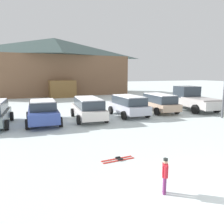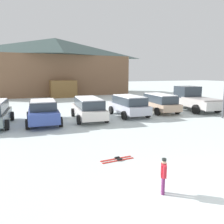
{
  "view_description": "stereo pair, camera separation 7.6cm",
  "coord_description": "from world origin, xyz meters",
  "px_view_note": "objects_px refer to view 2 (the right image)",
  "views": [
    {
      "loc": [
        -5.0,
        -2.86,
        3.36
      ],
      "look_at": [
        0.13,
        8.87,
        1.1
      ],
      "focal_mm": 35.0,
      "sensor_mm": 36.0,
      "label": 1
    },
    {
      "loc": [
        -4.93,
        -2.89,
        3.36
      ],
      "look_at": [
        0.13,
        8.87,
        1.1
      ],
      "focal_mm": 35.0,
      "sensor_mm": 36.0,
      "label": 2
    }
  ],
  "objects_px": {
    "parked_white_suv": "(89,108)",
    "skier_child_in_red_jacket": "(164,174)",
    "parked_beige_suv": "(160,102)",
    "pair_of_skis": "(117,159)",
    "parked_silver_wagon": "(129,105)",
    "parked_blue_hatchback": "(43,112)",
    "ski_lodge": "(56,66)",
    "pickup_truck": "(193,99)"
  },
  "relations": [
    {
      "from": "parked_white_suv",
      "to": "skier_child_in_red_jacket",
      "type": "bearing_deg",
      "value": -95.92
    },
    {
      "from": "parked_silver_wagon",
      "to": "parked_white_suv",
      "type": "bearing_deg",
      "value": -177.99
    },
    {
      "from": "pair_of_skis",
      "to": "parked_blue_hatchback",
      "type": "bearing_deg",
      "value": 104.17
    },
    {
      "from": "parked_beige_suv",
      "to": "pickup_truck",
      "type": "xyz_separation_m",
      "value": [
        3.52,
        -0.25,
        0.13
      ]
    },
    {
      "from": "pair_of_skis",
      "to": "ski_lodge",
      "type": "bearing_deg",
      "value": 85.06
    },
    {
      "from": "parked_silver_wagon",
      "to": "parked_beige_suv",
      "type": "height_order",
      "value": "parked_silver_wagon"
    },
    {
      "from": "ski_lodge",
      "to": "pair_of_skis",
      "type": "distance_m",
      "value": 29.71
    },
    {
      "from": "parked_blue_hatchback",
      "to": "pair_of_skis",
      "type": "distance_m",
      "value": 8.04
    },
    {
      "from": "parked_white_suv",
      "to": "pair_of_skis",
      "type": "height_order",
      "value": "parked_white_suv"
    },
    {
      "from": "pair_of_skis",
      "to": "parked_white_suv",
      "type": "bearing_deg",
      "value": 80.9
    },
    {
      "from": "parked_blue_hatchback",
      "to": "parked_white_suv",
      "type": "xyz_separation_m",
      "value": [
        3.21,
        0.08,
        0.05
      ]
    },
    {
      "from": "parked_white_suv",
      "to": "parked_beige_suv",
      "type": "distance_m",
      "value": 6.7
    },
    {
      "from": "parked_blue_hatchback",
      "to": "pickup_truck",
      "type": "xyz_separation_m",
      "value": [
        13.41,
        0.4,
        0.17
      ]
    },
    {
      "from": "skier_child_in_red_jacket",
      "to": "parked_silver_wagon",
      "type": "bearing_deg",
      "value": 67.18
    },
    {
      "from": "parked_beige_suv",
      "to": "pickup_truck",
      "type": "bearing_deg",
      "value": -4.15
    },
    {
      "from": "parked_silver_wagon",
      "to": "parked_beige_suv",
      "type": "xyz_separation_m",
      "value": [
        3.28,
        0.45,
        -0.01
      ]
    },
    {
      "from": "parked_silver_wagon",
      "to": "parked_beige_suv",
      "type": "distance_m",
      "value": 3.31
    },
    {
      "from": "parked_blue_hatchback",
      "to": "parked_beige_suv",
      "type": "relative_size",
      "value": 1.01
    },
    {
      "from": "parked_beige_suv",
      "to": "ski_lodge",
      "type": "bearing_deg",
      "value": 104.53
    },
    {
      "from": "parked_blue_hatchback",
      "to": "parked_silver_wagon",
      "type": "height_order",
      "value": "parked_silver_wagon"
    },
    {
      "from": "parked_silver_wagon",
      "to": "ski_lodge",
      "type": "bearing_deg",
      "value": 95.71
    },
    {
      "from": "parked_beige_suv",
      "to": "pair_of_skis",
      "type": "xyz_separation_m",
      "value": [
        -7.93,
        -8.4,
        -0.84
      ]
    },
    {
      "from": "pickup_truck",
      "to": "parked_silver_wagon",
      "type": "bearing_deg",
      "value": -178.36
    },
    {
      "from": "pickup_truck",
      "to": "parked_white_suv",
      "type": "bearing_deg",
      "value": -178.24
    },
    {
      "from": "parked_blue_hatchback",
      "to": "parked_silver_wagon",
      "type": "bearing_deg",
      "value": 1.74
    },
    {
      "from": "parked_beige_suv",
      "to": "skier_child_in_red_jacket",
      "type": "height_order",
      "value": "parked_beige_suv"
    },
    {
      "from": "parked_silver_wagon",
      "to": "skier_child_in_red_jacket",
      "type": "distance_m",
      "value": 11.6
    },
    {
      "from": "parked_silver_wagon",
      "to": "pair_of_skis",
      "type": "bearing_deg",
      "value": -120.35
    },
    {
      "from": "parked_white_suv",
      "to": "ski_lodge",
      "type": "bearing_deg",
      "value": 86.6
    },
    {
      "from": "parked_blue_hatchback",
      "to": "skier_child_in_red_jacket",
      "type": "height_order",
      "value": "parked_blue_hatchback"
    },
    {
      "from": "parked_silver_wagon",
      "to": "skier_child_in_red_jacket",
      "type": "height_order",
      "value": "parked_silver_wagon"
    },
    {
      "from": "parked_white_suv",
      "to": "skier_child_in_red_jacket",
      "type": "xyz_separation_m",
      "value": [
        -1.1,
        -10.57,
        -0.28
      ]
    },
    {
      "from": "parked_beige_suv",
      "to": "pickup_truck",
      "type": "relative_size",
      "value": 0.79
    },
    {
      "from": "ski_lodge",
      "to": "pair_of_skis",
      "type": "height_order",
      "value": "ski_lodge"
    },
    {
      "from": "parked_silver_wagon",
      "to": "parked_beige_suv",
      "type": "bearing_deg",
      "value": 7.82
    },
    {
      "from": "parked_blue_hatchback",
      "to": "pair_of_skis",
      "type": "bearing_deg",
      "value": -75.83
    },
    {
      "from": "pickup_truck",
      "to": "pair_of_skis",
      "type": "height_order",
      "value": "pickup_truck"
    },
    {
      "from": "parked_blue_hatchback",
      "to": "pair_of_skis",
      "type": "height_order",
      "value": "parked_blue_hatchback"
    },
    {
      "from": "parked_silver_wagon",
      "to": "pair_of_skis",
      "type": "xyz_separation_m",
      "value": [
        -4.66,
        -7.95,
        -0.86
      ]
    },
    {
      "from": "parked_white_suv",
      "to": "pair_of_skis",
      "type": "relative_size",
      "value": 3.66
    },
    {
      "from": "parked_blue_hatchback",
      "to": "skier_child_in_red_jacket",
      "type": "xyz_separation_m",
      "value": [
        2.12,
        -10.49,
        -0.23
      ]
    },
    {
      "from": "pickup_truck",
      "to": "parked_blue_hatchback",
      "type": "bearing_deg",
      "value": -178.31
    }
  ]
}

